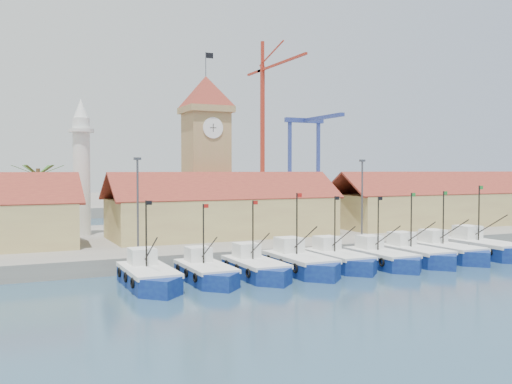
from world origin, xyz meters
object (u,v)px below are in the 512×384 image
minaret (82,167)px  boat_4 (340,261)px  clock_tower (206,149)px  boat_0 (149,278)px

minaret → boat_4: bearing=-51.6°
clock_tower → minaret: 15.30m
clock_tower → minaret: size_ratio=1.39×
boat_4 → clock_tower: clock_tower is taller
boat_0 → clock_tower: bearing=60.9°
boat_4 → boat_0: bearing=-176.9°
boat_0 → minaret: minaret is taller
clock_tower → boat_4: bearing=-77.9°
boat_0 → clock_tower: (13.48, 24.18, 11.21)m
boat_0 → boat_4: bearing=3.1°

